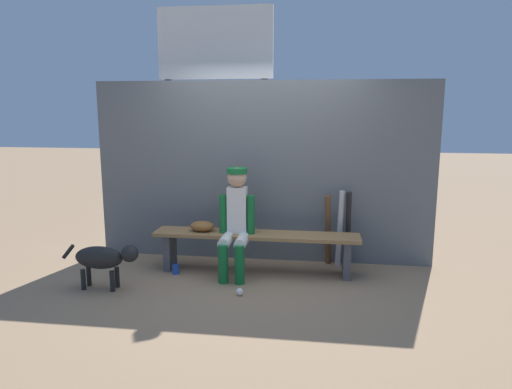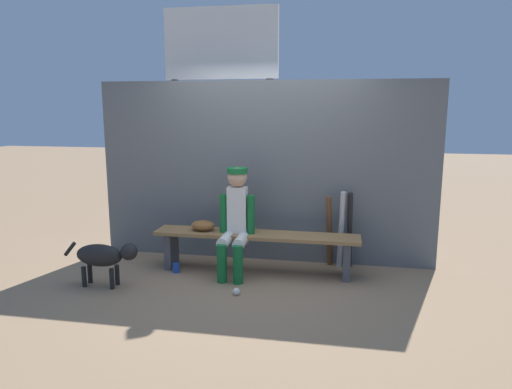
% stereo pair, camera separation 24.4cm
% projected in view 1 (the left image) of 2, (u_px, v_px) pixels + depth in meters
% --- Properties ---
extents(ground_plane, '(30.00, 30.00, 0.00)m').
position_uv_depth(ground_plane, '(256.00, 272.00, 5.48)').
color(ground_plane, '#937556').
extents(chainlink_fence, '(4.14, 0.03, 2.20)m').
position_uv_depth(chainlink_fence, '(262.00, 172.00, 5.76)').
color(chainlink_fence, '#595E63').
rests_on(chainlink_fence, ground_plane).
extents(dugout_bench, '(2.36, 0.36, 0.47)m').
position_uv_depth(dugout_bench, '(256.00, 242.00, 5.42)').
color(dugout_bench, olive).
rests_on(dugout_bench, ground_plane).
extents(player_seated, '(0.41, 0.55, 1.22)m').
position_uv_depth(player_seated, '(236.00, 218.00, 5.28)').
color(player_seated, silver).
rests_on(player_seated, ground_plane).
extents(baseball_glove, '(0.28, 0.20, 0.12)m').
position_uv_depth(baseball_glove, '(202.00, 226.00, 5.47)').
color(baseball_glove, brown).
rests_on(baseball_glove, dugout_bench).
extents(bat_wood_dark, '(0.11, 0.22, 0.87)m').
position_uv_depth(bat_wood_dark, '(328.00, 230.00, 5.64)').
color(bat_wood_dark, brown).
rests_on(bat_wood_dark, ground_plane).
extents(bat_aluminum_silver, '(0.10, 0.19, 0.93)m').
position_uv_depth(bat_aluminum_silver, '(340.00, 229.00, 5.59)').
color(bat_aluminum_silver, '#B7B7BC').
rests_on(bat_aluminum_silver, ground_plane).
extents(bat_aluminum_black, '(0.09, 0.21, 0.93)m').
position_uv_depth(bat_aluminum_black, '(348.00, 229.00, 5.58)').
color(bat_aluminum_black, black).
rests_on(bat_aluminum_black, ground_plane).
extents(baseball, '(0.07, 0.07, 0.07)m').
position_uv_depth(baseball, '(239.00, 292.00, 4.81)').
color(baseball, white).
rests_on(baseball, ground_plane).
extents(cup_on_ground, '(0.08, 0.08, 0.11)m').
position_uv_depth(cup_on_ground, '(176.00, 269.00, 5.42)').
color(cup_on_ground, '#1E47AD').
rests_on(cup_on_ground, ground_plane).
extents(cup_on_bench, '(0.08, 0.08, 0.11)m').
position_uv_depth(cup_on_bench, '(227.00, 226.00, 5.50)').
color(cup_on_bench, '#1E47AD').
rests_on(cup_on_bench, dugout_bench).
extents(scoreboard, '(1.91, 0.27, 3.50)m').
position_uv_depth(scoreboard, '(219.00, 70.00, 6.66)').
color(scoreboard, '#3F3F42').
rests_on(scoreboard, ground_plane).
extents(dog, '(0.84, 0.20, 0.49)m').
position_uv_depth(dog, '(104.00, 258.00, 4.93)').
color(dog, black).
rests_on(dog, ground_plane).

